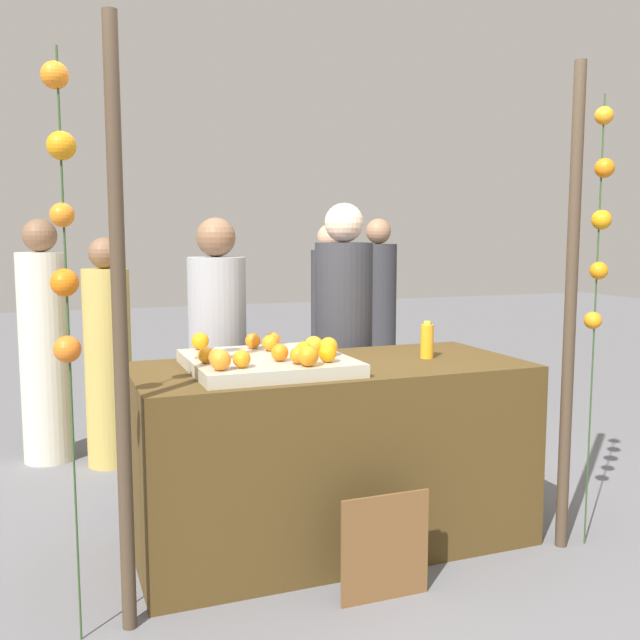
# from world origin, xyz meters

# --- Properties ---
(ground_plane) EXTENTS (24.00, 24.00, 0.00)m
(ground_plane) POSITION_xyz_m (0.00, 0.00, 0.00)
(ground_plane) COLOR slate
(stall_counter) EXTENTS (1.90, 0.86, 0.89)m
(stall_counter) POSITION_xyz_m (0.00, 0.00, 0.45)
(stall_counter) COLOR #4C3819
(stall_counter) RESTS_ON ground_plane
(orange_tray) EXTENTS (0.72, 0.73, 0.06)m
(orange_tray) POSITION_xyz_m (-0.33, -0.01, 0.92)
(orange_tray) COLOR #B2AD99
(orange_tray) RESTS_ON stall_counter
(orange_0) EXTENTS (0.08, 0.08, 0.08)m
(orange_0) POSITION_xyz_m (-0.33, 0.24, 0.99)
(orange_0) COLOR orange
(orange_0) RESTS_ON orange_tray
(orange_1) EXTENTS (0.08, 0.08, 0.08)m
(orange_1) POSITION_xyz_m (-0.27, 0.13, 0.99)
(orange_1) COLOR orange
(orange_1) RESTS_ON orange_tray
(orange_2) EXTENTS (0.07, 0.07, 0.07)m
(orange_2) POSITION_xyz_m (-0.60, -0.16, 0.99)
(orange_2) COLOR orange
(orange_2) RESTS_ON orange_tray
(orange_3) EXTENTS (0.08, 0.08, 0.08)m
(orange_3) POSITION_xyz_m (-0.22, 0.25, 0.99)
(orange_3) COLOR orange
(orange_3) RESTS_ON orange_tray
(orange_4) EXTENTS (0.08, 0.08, 0.08)m
(orange_4) POSITION_xyz_m (-0.51, -0.25, 0.99)
(orange_4) COLOR orange
(orange_4) RESTS_ON orange_tray
(orange_5) EXTENTS (0.08, 0.08, 0.08)m
(orange_5) POSITION_xyz_m (-0.26, -0.25, 0.99)
(orange_5) COLOR orange
(orange_5) RESTS_ON orange_tray
(orange_6) EXTENTS (0.09, 0.09, 0.09)m
(orange_6) POSITION_xyz_m (-0.61, -0.28, 1.00)
(orange_6) COLOR orange
(orange_6) RESTS_ON orange_tray
(orange_7) EXTENTS (0.07, 0.07, 0.07)m
(orange_7) POSITION_xyz_m (-0.63, -0.08, 0.99)
(orange_7) COLOR orange
(orange_7) RESTS_ON orange_tray
(orange_8) EXTENTS (0.08, 0.08, 0.08)m
(orange_8) POSITION_xyz_m (-0.12, -0.26, 0.99)
(orange_8) COLOR orange
(orange_8) RESTS_ON orange_tray
(orange_9) EXTENTS (0.08, 0.08, 0.08)m
(orange_9) POSITION_xyz_m (-0.31, -0.15, 0.99)
(orange_9) COLOR orange
(orange_9) RESTS_ON orange_tray
(orange_10) EXTENTS (0.09, 0.09, 0.09)m
(orange_10) POSITION_xyz_m (-0.58, 0.29, 1.00)
(orange_10) COLOR orange
(orange_10) RESTS_ON orange_tray
(orange_11) EXTENTS (0.09, 0.09, 0.09)m
(orange_11) POSITION_xyz_m (-0.05, -0.10, 1.00)
(orange_11) COLOR orange
(orange_11) RESTS_ON orange_tray
(orange_12) EXTENTS (0.09, 0.09, 0.09)m
(orange_12) POSITION_xyz_m (-0.10, -0.04, 1.00)
(orange_12) COLOR orange
(orange_12) RESTS_ON orange_tray
(orange_13) EXTENTS (0.09, 0.09, 0.09)m
(orange_13) POSITION_xyz_m (-0.23, -0.32, 1.00)
(orange_13) COLOR orange
(orange_13) RESTS_ON orange_tray
(orange_14) EXTENTS (0.08, 0.08, 0.08)m
(orange_14) POSITION_xyz_m (-0.18, -0.10, 0.99)
(orange_14) COLOR orange
(orange_14) RESTS_ON orange_tray
(juice_bottle) EXTENTS (0.07, 0.07, 0.19)m
(juice_bottle) POSITION_xyz_m (0.52, -0.02, 0.98)
(juice_bottle) COLOR orange
(juice_bottle) RESTS_ON stall_counter
(chalkboard_sign) EXTENTS (0.40, 0.03, 0.47)m
(chalkboard_sign) POSITION_xyz_m (-0.01, -0.63, 0.22)
(chalkboard_sign) COLOR brown
(chalkboard_sign) RESTS_ON ground_plane
(vendor_left) EXTENTS (0.32, 0.32, 1.62)m
(vendor_left) POSITION_xyz_m (-0.39, 0.73, 0.75)
(vendor_left) COLOR #99999E
(vendor_left) RESTS_ON ground_plane
(vendor_right) EXTENTS (0.34, 0.34, 1.71)m
(vendor_right) POSITION_xyz_m (0.36, 0.70, 0.79)
(vendor_right) COLOR #333338
(vendor_right) RESTS_ON ground_plane
(crowd_person_0) EXTENTS (0.33, 0.33, 1.63)m
(crowd_person_0) POSITION_xyz_m (-1.31, 1.87, 0.76)
(crowd_person_0) COLOR beige
(crowd_person_0) RESTS_ON ground_plane
(crowd_person_1) EXTENTS (0.30, 0.30, 1.51)m
(crowd_person_1) POSITION_xyz_m (-0.92, 1.62, 0.70)
(crowd_person_1) COLOR tan
(crowd_person_1) RESTS_ON ground_plane
(crowd_person_2) EXTENTS (0.32, 0.32, 1.61)m
(crowd_person_2) POSITION_xyz_m (0.96, 2.41, 0.75)
(crowd_person_2) COLOR #333338
(crowd_person_2) RESTS_ON ground_plane
(crowd_person_3) EXTENTS (0.33, 0.33, 1.66)m
(crowd_person_3) POSITION_xyz_m (1.49, 2.59, 0.77)
(crowd_person_3) COLOR #333338
(crowd_person_3) RESTS_ON ground_plane
(canopy_post_left) EXTENTS (0.06, 0.06, 2.31)m
(canopy_post_left) POSITION_xyz_m (-1.03, -0.47, 1.16)
(canopy_post_left) COLOR #473828
(canopy_post_left) RESTS_ON ground_plane
(canopy_post_right) EXTENTS (0.06, 0.06, 2.31)m
(canopy_post_right) POSITION_xyz_m (1.03, -0.47, 1.16)
(canopy_post_right) COLOR #473828
(canopy_post_right) RESTS_ON ground_plane
(garland_strand_left) EXTENTS (0.11, 0.11, 2.17)m
(garland_strand_left) POSITION_xyz_m (-1.22, -0.49, 1.57)
(garland_strand_left) COLOR #2D4C23
(garland_strand_left) RESTS_ON ground_plane
(garland_strand_right) EXTENTS (0.10, 0.10, 2.17)m
(garland_strand_right) POSITION_xyz_m (1.16, -0.50, 1.59)
(garland_strand_right) COLOR #2D4C23
(garland_strand_right) RESTS_ON ground_plane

